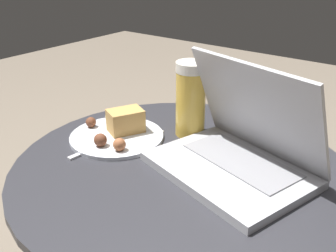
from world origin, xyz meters
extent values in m
cylinder|color=#2D2D33|center=(0.00, 0.00, 0.53)|extent=(0.72, 0.72, 0.02)
cube|color=white|center=(-0.19, 0.01, 0.54)|extent=(0.22, 0.18, 0.00)
cube|color=#B2B2B7|center=(0.10, 0.03, 0.55)|extent=(0.36, 0.30, 0.02)
cube|color=gray|center=(0.11, 0.06, 0.56)|extent=(0.26, 0.17, 0.00)
cube|color=#B2B2B7|center=(0.12, 0.10, 0.67)|extent=(0.33, 0.17, 0.21)
cube|color=silver|center=(0.12, 0.09, 0.66)|extent=(0.30, 0.15, 0.19)
cylinder|color=gold|center=(-0.07, 0.13, 0.62)|extent=(0.07, 0.07, 0.16)
cylinder|color=white|center=(-0.07, 0.13, 0.71)|extent=(0.07, 0.07, 0.02)
cylinder|color=silver|center=(-0.19, 0.01, 0.55)|extent=(0.23, 0.23, 0.01)
cube|color=tan|center=(-0.19, 0.04, 0.58)|extent=(0.09, 0.10, 0.06)
sphere|color=beige|center=(-0.26, 0.05, 0.57)|extent=(0.03, 0.03, 0.03)
sphere|color=brown|center=(-0.18, -0.06, 0.57)|extent=(0.03, 0.03, 0.03)
sphere|color=#9E5B38|center=(-0.13, -0.05, 0.57)|extent=(0.03, 0.03, 0.03)
sphere|color=brown|center=(-0.28, 0.00, 0.57)|extent=(0.03, 0.03, 0.03)
cube|color=silver|center=(-0.19, -0.07, 0.55)|extent=(0.03, 0.14, 0.00)
cube|color=silver|center=(-0.18, 0.03, 0.55)|extent=(0.03, 0.06, 0.00)
camera|label=1|loc=(0.42, -0.60, 0.97)|focal=42.00mm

